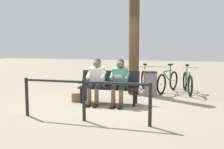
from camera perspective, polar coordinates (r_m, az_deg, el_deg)
The scene contains 12 objects.
ground_plane at distance 6.44m, azimuth 0.01°, elevation -7.12°, with size 40.00×40.00×0.00m, color gray.
bench at distance 6.58m, azimuth -0.62°, elevation -2.31°, with size 1.63×0.58×0.87m.
person_reading at distance 6.33m, azimuth 1.80°, elevation -1.23°, with size 0.51×0.78×1.20m.
person_companion at distance 6.49m, azimuth -3.73°, elevation -1.05°, with size 0.51×0.78×1.20m.
handbag at distance 6.86m, azimuth -8.16°, elevation -5.30°, with size 0.30×0.14×0.24m, color olive.
tree_trunk at distance 7.80m, azimuth 5.18°, elevation 6.79°, with size 0.33×0.33×3.11m, color #4C3823.
litter_bin at distance 7.64m, azimuth 9.08°, elevation -2.13°, with size 0.40×0.40×0.75m.
bicycle_red at distance 8.30m, azimuth 17.31°, elevation -1.77°, with size 0.48×1.67×0.94m.
bicycle_silver at distance 8.39m, azimuth 13.00°, elevation -1.55°, with size 0.65×1.61×0.94m.
bicycle_purple at distance 8.35m, azimuth 7.91°, elevation -1.48°, with size 0.68×1.60×0.94m.
bicycle_green at distance 8.45m, azimuth 4.31°, elevation -1.34°, with size 0.48×1.67×0.94m.
railing_fence at distance 5.01m, azimuth -6.63°, elevation -4.37°, with size 2.78×0.16×0.85m.
Camera 1 is at (-1.89, 5.96, 1.54)m, focal length 38.89 mm.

